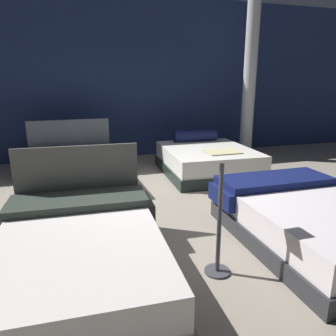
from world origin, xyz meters
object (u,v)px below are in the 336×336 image
bed_3 (207,160)px  support_pillar (250,79)px  bed_0 (81,253)px  price_sign (219,228)px  bed_1 (309,221)px  bed_2 (74,170)px

bed_3 → support_pillar: (1.42, 1.01, 1.50)m
bed_0 → price_sign: bearing=-10.6°
bed_0 → support_pillar: (3.86, 3.84, 1.50)m
bed_0 → bed_3: (2.44, 2.83, 0.01)m
bed_1 → price_sign: bearing=-168.1°
bed_0 → bed_1: bearing=1.5°
bed_3 → support_pillar: size_ratio=0.57×
support_pillar → bed_1: bearing=-110.6°
support_pillar → bed_0: bearing=-135.1°
bed_0 → bed_2: bed_0 is taller
bed_2 → bed_3: bed_2 is taller
price_sign → bed_3: bearing=68.2°
bed_3 → support_pillar: support_pillar is taller
bed_1 → bed_2: (-2.40, 2.95, -0.02)m
bed_3 → price_sign: size_ratio=1.75×
bed_3 → price_sign: price_sign is taller
bed_0 → bed_2: bearing=92.3°
price_sign → support_pillar: 5.07m
bed_0 → bed_1: bed_0 is taller
bed_2 → price_sign: bearing=-71.4°
bed_2 → support_pillar: bearing=11.5°
bed_2 → price_sign: 3.42m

